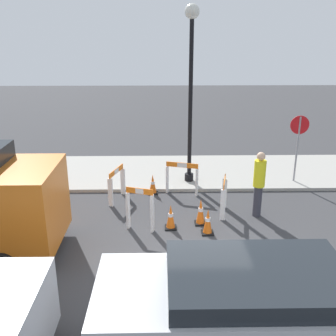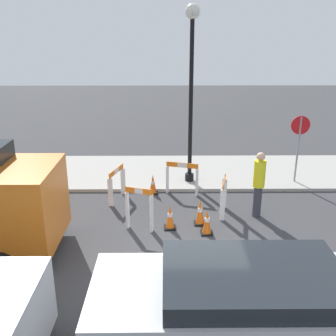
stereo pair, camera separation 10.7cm
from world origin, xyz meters
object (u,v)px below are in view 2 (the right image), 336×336
object	(u,v)px
streetlamp_post	(191,73)
person_worker	(259,182)
parked_car_1	(251,316)
stop_sign	(299,138)

from	to	relation	value
streetlamp_post	person_worker	distance (m)	3.96
streetlamp_post	parked_car_1	size ratio (longest dim) A/B	1.20
streetlamp_post	stop_sign	world-z (taller)	streetlamp_post
stop_sign	person_worker	bearing A→B (deg)	54.65
streetlamp_post	stop_sign	bearing A→B (deg)	-1.46
person_worker	parked_car_1	world-z (taller)	person_worker
streetlamp_post	parked_car_1	world-z (taller)	streetlamp_post
person_worker	parked_car_1	xyz separation A→B (m)	(-1.29, -5.18, -0.02)
streetlamp_post	parked_car_1	bearing A→B (deg)	-86.94
parked_car_1	stop_sign	bearing A→B (deg)	67.83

